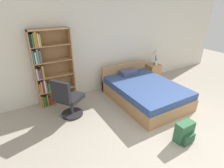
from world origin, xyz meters
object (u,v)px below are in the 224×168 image
(nightstand, at_px, (153,72))
(table_lamp, at_px, (156,52))
(backpack_green, at_px, (185,132))
(bed, at_px, (144,91))
(water_bottle, at_px, (156,62))
(office_chair, at_px, (68,99))
(bookshelf, at_px, (49,69))

(nightstand, xyz_separation_m, table_lamp, (0.04, -0.03, 0.70))
(backpack_green, bearing_deg, bed, 78.16)
(water_bottle, bearing_deg, nightstand, 103.89)
(table_lamp, height_order, backpack_green, table_lamp)
(table_lamp, distance_m, backpack_green, 2.98)
(table_lamp, bearing_deg, office_chair, -168.50)
(bookshelf, height_order, backpack_green, bookshelf)
(bed, distance_m, office_chair, 1.99)
(nightstand, relative_size, table_lamp, 1.03)
(bookshelf, height_order, nightstand, bookshelf)
(table_lamp, distance_m, water_bottle, 0.34)
(bookshelf, height_order, table_lamp, bookshelf)
(office_chair, height_order, water_bottle, office_chair)
(office_chair, xyz_separation_m, table_lamp, (3.12, 0.63, 0.52))
(nightstand, bearing_deg, table_lamp, -33.34)
(bookshelf, bearing_deg, table_lamp, -3.05)
(water_bottle, distance_m, backpack_green, 2.85)
(bed, relative_size, table_lamp, 3.90)
(bed, relative_size, office_chair, 2.16)
(bed, xyz_separation_m, table_lamp, (1.15, 0.85, 0.73))
(bookshelf, distance_m, nightstand, 3.32)
(water_bottle, bearing_deg, bookshelf, 175.76)
(backpack_green, bearing_deg, bookshelf, 124.30)
(nightstand, distance_m, water_bottle, 0.38)
(bookshelf, xyz_separation_m, water_bottle, (3.27, -0.24, -0.30))
(nightstand, bearing_deg, backpack_green, -120.05)
(bookshelf, bearing_deg, water_bottle, -4.24)
(nightstand, height_order, table_lamp, table_lamp)
(office_chair, height_order, nightstand, office_chair)
(office_chair, xyz_separation_m, backpack_green, (1.63, -1.83, -0.26))
(office_chair, height_order, backpack_green, office_chair)
(bed, height_order, nightstand, bed)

